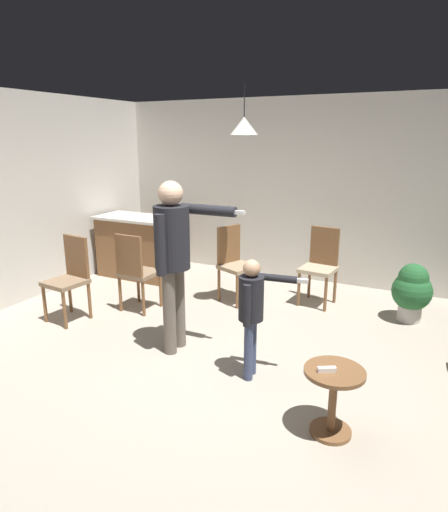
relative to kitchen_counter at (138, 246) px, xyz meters
name	(u,v)px	position (x,y,z in m)	size (l,w,h in m)	color
ground	(214,374)	(2.45, -2.13, -0.48)	(7.68, 7.68, 0.00)	#9E9384
wall_back	(314,191)	(2.45, 1.07, 0.87)	(6.40, 0.10, 2.70)	beige
kitchen_counter	(138,246)	(0.00, 0.00, 0.00)	(1.26, 0.66, 0.95)	brown
side_table_by_couch	(333,394)	(3.62, -2.49, -0.15)	(0.44, 0.44, 0.52)	brown
person_adult	(174,249)	(1.87, -1.86, 0.60)	(0.85, 0.51, 1.73)	#60564C
person_child	(252,306)	(2.77, -2.01, 0.21)	(0.56, 0.37, 1.11)	#384260
dining_chair_by_counter	(70,275)	(0.32, -1.73, 0.07)	(0.46, 0.46, 1.00)	brown
dining_chair_near_wall	(234,261)	(1.80, -0.30, 0.07)	(0.55, 0.55, 1.00)	brown
dining_chair_centre_back	(320,263)	(2.84, 0.11, 0.07)	(0.46, 0.46, 1.00)	brown
dining_chair_spare	(136,269)	(0.87, -1.19, 0.07)	(0.43, 0.43, 1.00)	brown
potted_plant_corner	(412,290)	(3.97, 0.00, -0.09)	(0.46, 0.46, 0.71)	#B7B2AD
spare_remote_on_table	(327,369)	(3.57, -2.54, 0.06)	(0.04, 0.13, 0.04)	white
ceiling_light_pendant	(244,126)	(2.05, -0.60, 1.77)	(0.32, 0.32, 0.55)	silver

